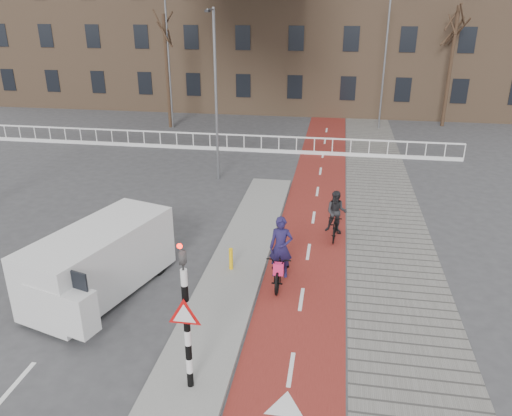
# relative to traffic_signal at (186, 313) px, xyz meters

# --- Properties ---
(ground) EXTENTS (120.00, 120.00, 0.00)m
(ground) POSITION_rel_traffic_signal_xyz_m (0.60, 2.02, -1.99)
(ground) COLOR #38383A
(ground) RESTS_ON ground
(bike_lane) EXTENTS (2.50, 60.00, 0.01)m
(bike_lane) POSITION_rel_traffic_signal_xyz_m (2.10, 12.02, -1.98)
(bike_lane) COLOR maroon
(bike_lane) RESTS_ON ground
(sidewalk) EXTENTS (3.00, 60.00, 0.01)m
(sidewalk) POSITION_rel_traffic_signal_xyz_m (4.90, 12.02, -1.98)
(sidewalk) COLOR slate
(sidewalk) RESTS_ON ground
(curb_island) EXTENTS (1.80, 16.00, 0.12)m
(curb_island) POSITION_rel_traffic_signal_xyz_m (-0.10, 6.02, -1.93)
(curb_island) COLOR gray
(curb_island) RESTS_ON ground
(traffic_signal) EXTENTS (0.80, 0.80, 3.68)m
(traffic_signal) POSITION_rel_traffic_signal_xyz_m (0.00, 0.00, 0.00)
(traffic_signal) COLOR black
(traffic_signal) RESTS_ON curb_island
(bollard) EXTENTS (0.12, 0.12, 0.71)m
(bollard) POSITION_rel_traffic_signal_xyz_m (-0.21, 5.23, -1.52)
(bollard) COLOR yellow
(bollard) RESTS_ON curb_island
(cyclist_near) EXTENTS (0.72, 2.07, 2.13)m
(cyclist_near) POSITION_rel_traffic_signal_xyz_m (1.39, 4.86, -1.27)
(cyclist_near) COLOR black
(cyclist_near) RESTS_ON bike_lane
(cyclist_far) EXTENTS (0.80, 1.67, 1.79)m
(cyclist_far) POSITION_rel_traffic_signal_xyz_m (2.96, 8.27, -1.24)
(cyclist_far) COLOR black
(cyclist_far) RESTS_ON bike_lane
(van) EXTENTS (3.10, 4.99, 2.00)m
(van) POSITION_rel_traffic_signal_xyz_m (-3.65, 3.46, -0.93)
(van) COLOR silver
(van) RESTS_ON ground
(railing) EXTENTS (28.00, 0.10, 0.99)m
(railing) POSITION_rel_traffic_signal_xyz_m (-4.40, 19.02, -1.68)
(railing) COLOR silver
(railing) RESTS_ON ground
(townhouse_row) EXTENTS (46.00, 10.00, 15.90)m
(townhouse_row) POSITION_rel_traffic_signal_xyz_m (-2.40, 34.02, 5.82)
(townhouse_row) COLOR #7F6047
(townhouse_row) RESTS_ON ground
(tree_mid) EXTENTS (0.24, 0.24, 7.28)m
(tree_mid) POSITION_rel_traffic_signal_xyz_m (-8.53, 24.23, 1.65)
(tree_mid) COLOR #302015
(tree_mid) RESTS_ON ground
(tree_right) EXTENTS (0.24, 0.24, 7.78)m
(tree_right) POSITION_rel_traffic_signal_xyz_m (9.97, 27.64, 1.90)
(tree_right) COLOR #302015
(tree_right) RESTS_ON ground
(streetlight_near) EXTENTS (0.12, 0.12, 7.73)m
(streetlight_near) POSITION_rel_traffic_signal_xyz_m (-2.73, 14.04, 1.88)
(streetlight_near) COLOR slate
(streetlight_near) RESTS_ON ground
(streetlight_left) EXTENTS (0.12, 0.12, 8.70)m
(streetlight_left) POSITION_rel_traffic_signal_xyz_m (-8.36, 24.20, 2.36)
(streetlight_left) COLOR slate
(streetlight_left) RESTS_ON ground
(streetlight_right) EXTENTS (0.12, 0.12, 8.88)m
(streetlight_right) POSITION_rel_traffic_signal_xyz_m (5.57, 26.24, 2.45)
(streetlight_right) COLOR slate
(streetlight_right) RESTS_ON ground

